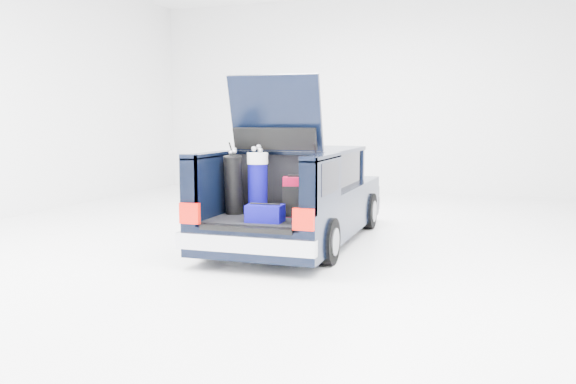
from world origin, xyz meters
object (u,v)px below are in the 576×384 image
(black_golf_bag, at_px, (234,185))
(blue_golf_bag, at_px, (258,183))
(red_suitcase, at_px, (296,197))
(car, at_px, (300,198))
(blue_duffel, at_px, (265,213))

(black_golf_bag, distance_m, blue_golf_bag, 0.33)
(red_suitcase, bearing_deg, car, 89.36)
(car, distance_m, blue_duffel, 1.90)
(red_suitcase, xyz_separation_m, black_golf_bag, (-0.85, -0.07, 0.14))
(blue_golf_bag, bearing_deg, black_golf_bag, -178.06)
(red_suitcase, bearing_deg, black_golf_bag, 169.69)
(blue_golf_bag, bearing_deg, red_suitcase, -20.02)
(black_golf_bag, relative_size, blue_duffel, 1.92)
(red_suitcase, relative_size, blue_golf_bag, 0.59)
(car, height_order, red_suitcase, car)
(car, distance_m, blue_golf_bag, 1.39)
(black_golf_bag, bearing_deg, blue_duffel, -42.75)
(red_suitcase, distance_m, blue_golf_bag, 0.57)
(red_suitcase, distance_m, blue_duffel, 0.60)
(red_suitcase, bearing_deg, blue_golf_bag, 161.54)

